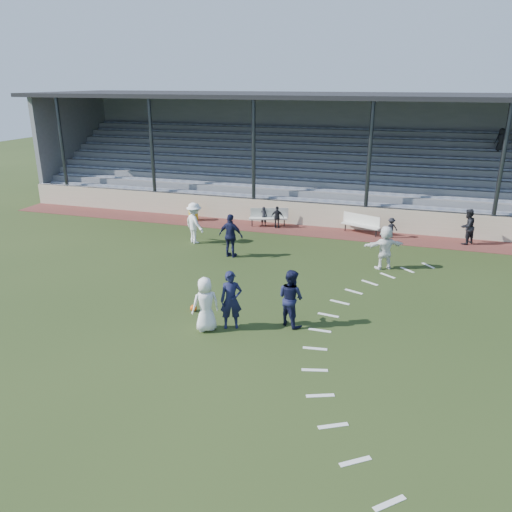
{
  "coord_description": "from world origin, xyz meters",
  "views": [
    {
      "loc": [
        5.08,
        -13.71,
        7.29
      ],
      "look_at": [
        0.0,
        2.5,
        1.3
      ],
      "focal_mm": 35.0,
      "sensor_mm": 36.0,
      "label": 1
    }
  ],
  "objects": [
    {
      "name": "football",
      "position": [
        -1.44,
        0.1,
        0.11
      ],
      "size": [
        0.22,
        0.22,
        0.22
      ],
      "primitive_type": "sphere",
      "color": "#D7500C",
      "rests_on": "ground"
    },
    {
      "name": "player_navy_wing",
      "position": [
        -2.12,
        5.62,
        0.95
      ],
      "size": [
        1.17,
        0.6,
        1.91
      ],
      "primitive_type": "imported",
      "rotation": [
        0.0,
        0.0,
        3.02
      ],
      "color": "#141637",
      "rests_on": "ground"
    },
    {
      "name": "player_navy_mid",
      "position": [
        1.88,
        0.13,
        0.92
      ],
      "size": [
        1.12,
        1.05,
        1.84
      ],
      "primitive_type": "imported",
      "rotation": [
        0.0,
        0.0,
        2.62
      ],
      "color": "#141637",
      "rests_on": "ground"
    },
    {
      "name": "retaining_wall",
      "position": [
        0.0,
        11.55,
        0.6
      ],
      "size": [
        34.0,
        0.18,
        1.2
      ],
      "primitive_type": "cube",
      "color": "beige",
      "rests_on": "ground"
    },
    {
      "name": "bench_left",
      "position": [
        -1.88,
        10.77,
        0.58
      ],
      "size": [
        2.02,
        1.07,
        0.95
      ],
      "rotation": [
        0.0,
        0.0,
        0.32
      ],
      "color": "silver",
      "rests_on": "cinder_track"
    },
    {
      "name": "player_white_back",
      "position": [
        4.35,
        6.13,
        0.91
      ],
      "size": [
        1.74,
        1.25,
        1.81
      ],
      "primitive_type": "imported",
      "rotation": [
        0.0,
        0.0,
        3.62
      ],
      "color": "white",
      "rests_on": "ground"
    },
    {
      "name": "sub_left_near",
      "position": [
        -2.16,
        10.74,
        0.53
      ],
      "size": [
        0.38,
        0.25,
        1.02
      ],
      "primitive_type": "imported",
      "rotation": [
        0.0,
        0.0,
        3.16
      ],
      "color": "black",
      "rests_on": "cinder_track"
    },
    {
      "name": "player_white_wing",
      "position": [
        -4.43,
        6.98,
        0.97
      ],
      "size": [
        1.44,
        1.3,
        1.94
      ],
      "primitive_type": "imported",
      "rotation": [
        0.0,
        0.0,
        2.54
      ],
      "color": "white",
      "rests_on": "ground"
    },
    {
      "name": "trash_bin",
      "position": [
        -6.15,
        10.61,
        0.43
      ],
      "size": [
        0.51,
        0.51,
        0.82
      ],
      "primitive_type": "cylinder",
      "color": "gold",
      "rests_on": "cinder_track"
    },
    {
      "name": "sub_right",
      "position": [
        4.38,
        10.53,
        0.52
      ],
      "size": [
        0.73,
        0.57,
        1.0
      ],
      "primitive_type": "imported",
      "rotation": [
        0.0,
        0.0,
        3.49
      ],
      "color": "black",
      "rests_on": "cinder_track"
    },
    {
      "name": "bench_right",
      "position": [
        2.9,
        10.85,
        0.58
      ],
      "size": [
        2.01,
        1.16,
        0.95
      ],
      "rotation": [
        0.0,
        0.0,
        -0.37
      ],
      "color": "silver",
      "rests_on": "cinder_track"
    },
    {
      "name": "ground",
      "position": [
        0.0,
        0.0,
        0.0
      ],
      "size": [
        90.0,
        90.0,
        0.0
      ],
      "primitive_type": "plane",
      "color": "#253515",
      "rests_on": "ground"
    },
    {
      "name": "penalty_arc",
      "position": [
        4.12,
        0.0,
        0.01
      ],
      "size": [
        3.89,
        14.63,
        0.01
      ],
      "color": "silver",
      "rests_on": "ground"
    },
    {
      "name": "official",
      "position": [
        7.79,
        10.56,
        0.86
      ],
      "size": [
        1.01,
        1.03,
        1.68
      ],
      "primitive_type": "imported",
      "rotation": [
        0.0,
        0.0,
        3.99
      ],
      "color": "black",
      "rests_on": "cinder_track"
    },
    {
      "name": "player_navy_lead",
      "position": [
        0.17,
        -0.6,
        0.93
      ],
      "size": [
        0.79,
        0.67,
        1.85
      ],
      "primitive_type": "imported",
      "rotation": [
        0.0,
        0.0,
        0.4
      ],
      "color": "#141637",
      "rests_on": "ground"
    },
    {
      "name": "player_white_lead",
      "position": [
        -0.52,
        -0.99,
        0.86
      ],
      "size": [
        1.0,
        0.95,
        1.72
      ],
      "primitive_type": "imported",
      "rotation": [
        0.0,
        0.0,
        3.8
      ],
      "color": "white",
      "rests_on": "ground"
    },
    {
      "name": "cinder_track",
      "position": [
        0.0,
        10.5,
        0.01
      ],
      "size": [
        34.0,
        2.0,
        0.02
      ],
      "primitive_type": "cube",
      "color": "#592723",
      "rests_on": "ground"
    },
    {
      "name": "sub_left_far",
      "position": [
        -1.36,
        10.52,
        0.59
      ],
      "size": [
        0.7,
        0.36,
        1.15
      ],
      "primitive_type": "imported",
      "rotation": [
        0.0,
        0.0,
        3.27
      ],
      "color": "black",
      "rests_on": "cinder_track"
    },
    {
      "name": "grandstand",
      "position": [
        0.01,
        16.26,
        2.2
      ],
      "size": [
        34.6,
        9.0,
        6.61
      ],
      "color": "gray",
      "rests_on": "ground"
    }
  ]
}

